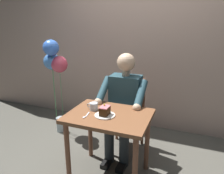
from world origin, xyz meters
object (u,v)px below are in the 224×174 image
cake_slice (105,111)px  dessert_spoon (86,116)px  seated_person (123,104)px  chair (127,111)px  coffee_cup (94,106)px  dining_table (109,125)px  balloon_display (55,65)px

cake_slice → dessert_spoon: bearing=26.0°
cake_slice → seated_person: bearing=-92.9°
chair → coffee_cup: 0.66m
dining_table → chair: (0.00, -0.62, -0.10)m
chair → seated_person: (0.00, 0.17, 0.15)m
cake_slice → balloon_display: size_ratio=0.08×
dining_table → chair: bearing=-90.0°
chair → balloon_display: 1.18m
dining_table → cake_slice: 0.18m
chair → seated_person: bearing=90.0°
chair → dining_table: bearing=90.0°
coffee_cup → balloon_display: size_ratio=0.09×
coffee_cup → balloon_display: balloon_display is taller
chair → cake_slice: size_ratio=8.07×
dining_table → seated_person: 0.45m
chair → dessert_spoon: 0.80m
dining_table → coffee_cup: bearing=-12.5°
seated_person → coffee_cup: size_ratio=10.44×
dining_table → balloon_display: 1.31m
cake_slice → balloon_display: bearing=-33.2°
chair → cake_slice: bearing=87.9°
cake_slice → dining_table: bearing=-118.5°
cake_slice → coffee_cup: 0.18m
seated_person → cake_slice: 0.50m
dessert_spoon → balloon_display: size_ratio=0.11×
seated_person → balloon_display: size_ratio=0.92×
seated_person → balloon_display: bearing=-10.1°
chair → cake_slice: (0.02, 0.66, 0.27)m
dining_table → balloon_display: size_ratio=0.59×
seated_person → cake_slice: bearing=87.1°
dining_table → dessert_spoon: size_ratio=5.63×
dining_table → balloon_display: bearing=-30.8°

